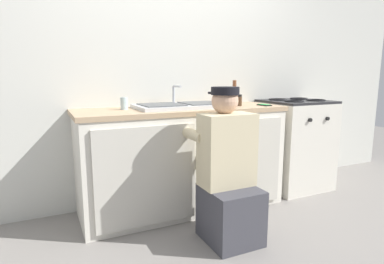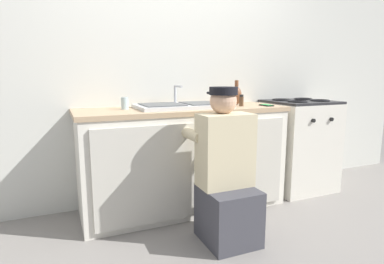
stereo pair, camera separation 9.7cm
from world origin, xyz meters
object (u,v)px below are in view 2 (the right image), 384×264
object	(u,v)px
sink_double_basin	(183,105)
plumber_person	(226,178)
cell_phone	(266,105)
vase_decorative	(236,95)
stove_range	(298,145)
spice_bottle_pepper	(241,101)
water_glass	(125,103)

from	to	relation	value
sink_double_basin	plumber_person	size ratio (longest dim) A/B	0.72
cell_phone	sink_double_basin	bearing A→B (deg)	169.09
vase_decorative	stove_range	bearing A→B (deg)	-5.05
sink_double_basin	plumber_person	world-z (taller)	plumber_person
stove_range	cell_phone	world-z (taller)	stove_range
cell_phone	vase_decorative	xyz separation A→B (m)	(-0.19, 0.21, 0.08)
vase_decorative	sink_double_basin	bearing A→B (deg)	-173.84
sink_double_basin	cell_phone	distance (m)	0.78
spice_bottle_pepper	sink_double_basin	bearing A→B (deg)	171.36
spice_bottle_pepper	water_glass	size ratio (longest dim) A/B	1.05
spice_bottle_pepper	cell_phone	distance (m)	0.24
water_glass	vase_decorative	world-z (taller)	vase_decorative
plumber_person	cell_phone	size ratio (longest dim) A/B	7.89
stove_range	vase_decorative	distance (m)	0.90
cell_phone	stove_range	bearing A→B (deg)	15.44
sink_double_basin	plumber_person	distance (m)	0.81
stove_range	cell_phone	size ratio (longest dim) A/B	6.73
stove_range	water_glass	distance (m)	1.85
cell_phone	water_glass	xyz separation A→B (m)	(-1.25, 0.21, 0.04)
plumber_person	water_glass	world-z (taller)	plumber_person
plumber_person	spice_bottle_pepper	distance (m)	0.89
sink_double_basin	water_glass	size ratio (longest dim) A/B	8.00
cell_phone	vase_decorative	bearing A→B (deg)	132.94
spice_bottle_pepper	cell_phone	xyz separation A→B (m)	(0.23, -0.07, -0.04)
stove_range	plumber_person	world-z (taller)	plumber_person
cell_phone	water_glass	size ratio (longest dim) A/B	1.40
spice_bottle_pepper	water_glass	distance (m)	1.04
sink_double_basin	cell_phone	xyz separation A→B (m)	(0.77, -0.15, -0.01)
cell_phone	water_glass	world-z (taller)	water_glass
cell_phone	vase_decorative	world-z (taller)	vase_decorative
spice_bottle_pepper	vase_decorative	size ratio (longest dim) A/B	0.46
spice_bottle_pepper	water_glass	world-z (taller)	spice_bottle_pepper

